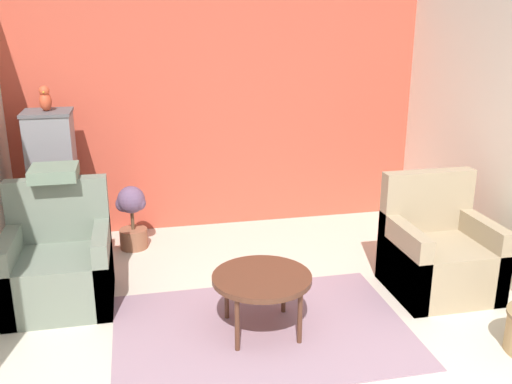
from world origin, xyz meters
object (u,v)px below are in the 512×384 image
armchair_left (60,267)px  parrot (45,99)px  coffee_table (262,281)px  birdcage (55,187)px  armchair_right (438,256)px  potted_plant (132,214)px

armchair_left → parrot: 1.64m
coffee_table → birdcage: size_ratio=0.52×
armchair_right → parrot: 3.79m
armchair_left → birdcage: 1.16m
armchair_right → birdcage: birdcage is taller
coffee_table → potted_plant: (-0.92, 1.82, -0.06)m
coffee_table → armchair_left: armchair_left is taller
armchair_right → potted_plant: armchair_right is taller
birdcage → parrot: size_ratio=5.91×
armchair_right → birdcage: (-3.24, 1.53, 0.36)m
potted_plant → armchair_left: bearing=-119.4°
parrot → armchair_left: bearing=-83.7°
armchair_left → birdcage: birdcage is taller
coffee_table → potted_plant: bearing=116.8°
parrot → potted_plant: 1.36m
coffee_table → parrot: parrot is taller
coffee_table → armchair_right: bearing=12.0°
coffee_table → parrot: (-1.63, 1.88, 1.10)m
armchair_left → coffee_table: bearing=-27.4°
coffee_table → armchair_right: armchair_right is taller
parrot → potted_plant: size_ratio=0.37×
armchair_right → birdcage: bearing=154.7°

